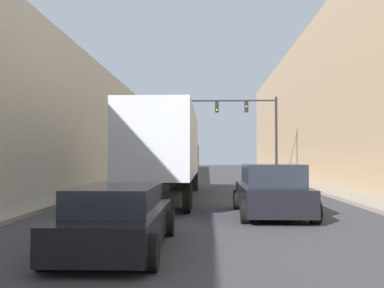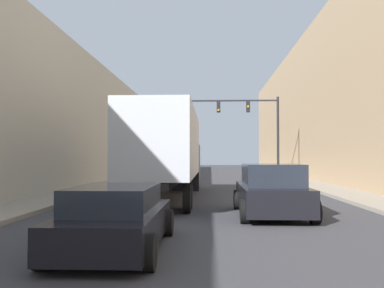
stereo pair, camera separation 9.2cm
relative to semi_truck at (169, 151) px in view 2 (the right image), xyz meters
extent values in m
cube|color=gray|center=(8.66, 9.78, -2.09)|extent=(2.18, 80.00, 0.15)
cube|color=gray|center=(-4.88, 9.78, -2.09)|extent=(2.18, 80.00, 0.15)
cube|color=tan|center=(12.75, 9.78, 3.97)|extent=(6.00, 80.00, 12.27)
cube|color=#BCB29E|center=(-8.97, 9.78, 2.17)|extent=(6.00, 80.00, 8.67)
cube|color=#B2B7C1|center=(0.00, -1.30, 0.31)|extent=(2.59, 10.30, 2.76)
cube|color=black|center=(0.00, -1.30, -1.21)|extent=(1.29, 10.30, 0.24)
cube|color=black|center=(0.00, 5.28, -0.86)|extent=(2.59, 2.87, 2.60)
cylinder|color=black|center=(-1.14, -5.25, -1.66)|extent=(0.25, 1.00, 1.00)
cylinder|color=black|center=(1.14, -5.25, -1.66)|extent=(0.25, 1.00, 1.00)
cylinder|color=black|center=(-1.14, -4.05, -1.66)|extent=(0.25, 1.00, 1.00)
cylinder|color=black|center=(1.14, -4.05, -1.66)|extent=(0.25, 1.00, 1.00)
cylinder|color=black|center=(-1.14, 5.28, -1.66)|extent=(0.25, 1.00, 1.00)
cylinder|color=black|center=(1.14, 5.28, -1.66)|extent=(0.25, 1.00, 1.00)
cube|color=black|center=(0.01, -10.96, -1.67)|extent=(1.78, 4.54, 0.64)
cube|color=#1E232D|center=(0.01, -11.19, -1.10)|extent=(1.57, 2.50, 0.51)
cylinder|color=black|center=(-0.88, -9.39, -1.84)|extent=(0.25, 0.64, 0.64)
cylinder|color=black|center=(0.90, -9.39, -1.84)|extent=(0.25, 0.64, 0.64)
cylinder|color=black|center=(-0.88, -12.63, -1.84)|extent=(0.25, 0.64, 0.64)
cylinder|color=black|center=(0.90, -12.63, -1.84)|extent=(0.25, 0.64, 0.64)
cube|color=black|center=(3.91, -5.71, -1.58)|extent=(1.99, 4.64, 0.79)
cube|color=#1E232D|center=(3.91, -5.94, -0.83)|extent=(1.75, 2.55, 0.70)
cylinder|color=black|center=(2.92, -4.09, -1.81)|extent=(0.25, 0.70, 0.70)
cylinder|color=black|center=(4.91, -4.09, -1.81)|extent=(0.25, 0.70, 0.70)
cylinder|color=black|center=(2.92, -7.43, -1.81)|extent=(0.25, 0.70, 0.70)
cylinder|color=black|center=(4.91, -7.43, -1.81)|extent=(0.25, 0.70, 0.70)
cylinder|color=black|center=(7.42, 15.20, 1.24)|extent=(0.20, 0.20, 6.81)
cube|color=black|center=(3.80, 15.20, 4.34)|extent=(7.24, 0.12, 0.12)
cube|color=black|center=(5.01, 15.20, 3.83)|extent=(0.30, 0.24, 0.90)
sphere|color=gold|center=(5.01, 15.06, 3.83)|extent=(0.18, 0.18, 0.18)
cube|color=black|center=(2.60, 15.20, 3.83)|extent=(0.30, 0.24, 0.90)
sphere|color=gold|center=(2.60, 15.06, 3.55)|extent=(0.18, 0.18, 0.18)
camera|label=1|loc=(1.86, -19.76, -0.25)|focal=40.00mm
camera|label=2|loc=(1.95, -19.75, -0.25)|focal=40.00mm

